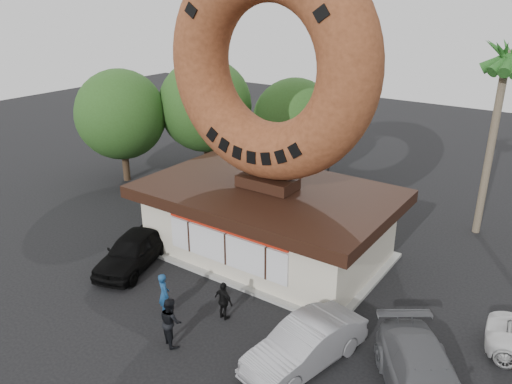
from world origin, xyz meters
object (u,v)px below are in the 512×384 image
Objects in this scene: person_right at (224,301)px; car_grey at (425,382)px; person_left at (164,294)px; car_black at (133,251)px; street_lamp at (333,115)px; car_silver at (305,344)px; donut_shop at (267,219)px; giant_donut at (269,65)px; person_center at (171,321)px.

person_right is 7.41m from car_grey.
car_black is (-3.69, 1.77, -0.09)m from person_left.
street_lamp is 18.84m from car_grey.
car_black is at bearing -99.28° from street_lamp.
car_grey is at bearing 21.75° from car_silver.
person_right is 3.71m from car_silver.
car_grey is (8.91, -4.99, -1.00)m from donut_shop.
person_left reaches higher than car_silver.
giant_donut is 10.99m from street_lamp.
person_center is at bearing 83.07° from person_right.
giant_donut is at bearing 115.81° from car_grey.
donut_shop is at bearing -70.08° from person_left.
donut_shop is 2.13× the size of car_grey.
person_left is 9.51m from car_grey.
car_grey is at bearing -170.23° from person_right.
person_right is (1.50, -5.11, -1.00)m from donut_shop.
person_right is at bearing -82.03° from person_center.
street_lamp is at bearing -57.20° from person_center.
person_left is (1.34, -16.17, -3.63)m from street_lamp.
person_right is at bearing -73.64° from giant_donut.
person_left is at bearing -14.30° from person_center.
street_lamp is 15.05m from car_black.
donut_shop is 7.37m from person_center.
donut_shop reaches higher than car_silver.
person_right is 0.34× the size of car_black.
street_lamp reaches higher than person_left.
car_black is (-5.11, 2.88, -0.13)m from person_center.
person_center reaches higher than car_silver.
street_lamp is 1.77× the size of car_black.
giant_donut reaches higher than person_right.
donut_shop is at bearing -90.00° from giant_donut.
car_black is (-5.71, 0.73, 0.01)m from person_right.
person_left reaches higher than person_right.
car_black reaches higher than car_grey.
person_right is 0.33× the size of car_silver.
giant_donut is 9.94m from car_black.
person_right reaches higher than car_grey.
giant_donut is 5.64× the size of person_left.
donut_shop is 6.15m from car_black.
car_black is 0.86× the size of car_grey.
person_center is 0.39× the size of car_silver.
car_silver is 3.76m from car_grey.
person_center is (0.90, -7.27, -7.74)m from giant_donut.
car_grey is at bearing -29.23° from donut_shop.
street_lamp reaches higher than person_right.
street_lamp is at bearing 62.90° from car_black.
street_lamp is 1.52× the size of car_grey.
street_lamp reaches higher than person_center.
person_center is 2.24m from person_right.
donut_shop is at bearing -79.50° from street_lamp.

